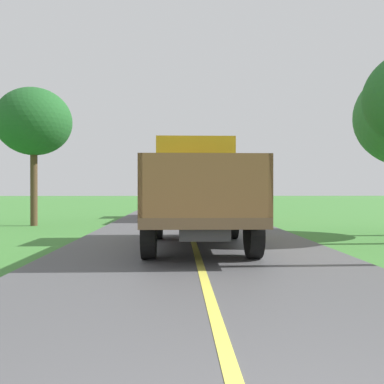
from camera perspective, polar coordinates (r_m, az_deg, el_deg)
The scene contains 3 objects.
banana_truck_near at distance 10.80m, azimuth 0.62°, elevation 0.35°, with size 2.38×5.82×2.80m.
banana_truck_far at distance 21.17m, azimuth -0.32°, elevation 0.33°, with size 2.38×5.82×2.80m.
roadside_tree_mid_right at distance 18.29m, azimuth -20.77°, elevation 8.90°, with size 3.03×3.03×5.59m.
Camera 1 is at (-0.40, -1.37, 1.46)m, focal length 39.10 mm.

